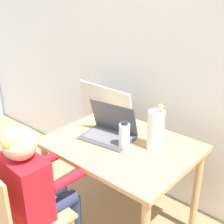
{
  "coord_description": "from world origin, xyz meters",
  "views": [
    {
      "loc": [
        1.37,
        0.26,
        1.75
      ],
      "look_at": [
        0.13,
        1.7,
        0.89
      ],
      "focal_mm": 50.0,
      "sensor_mm": 36.0,
      "label": 1
    }
  ],
  "objects_px": {
    "laptop": "(110,129)",
    "flower_vase": "(156,129)",
    "chair_occupied": "(19,220)",
    "water_bottle": "(124,136)",
    "person_seated": "(34,182)"
  },
  "relations": [
    {
      "from": "laptop",
      "to": "flower_vase",
      "type": "xyz_separation_m",
      "value": [
        0.32,
        0.07,
        0.08
      ]
    },
    {
      "from": "flower_vase",
      "to": "chair_occupied",
      "type": "bearing_deg",
      "value": -113.99
    },
    {
      "from": "laptop",
      "to": "water_bottle",
      "type": "relative_size",
      "value": 2.04
    },
    {
      "from": "laptop",
      "to": "flower_vase",
      "type": "height_order",
      "value": "flower_vase"
    },
    {
      "from": "laptop",
      "to": "water_bottle",
      "type": "height_order",
      "value": "laptop"
    },
    {
      "from": "chair_occupied",
      "to": "water_bottle",
      "type": "bearing_deg",
      "value": -102.22
    },
    {
      "from": "chair_occupied",
      "to": "person_seated",
      "type": "relative_size",
      "value": 0.83
    },
    {
      "from": "water_bottle",
      "to": "flower_vase",
      "type": "bearing_deg",
      "value": 38.98
    },
    {
      "from": "laptop",
      "to": "chair_occupied",
      "type": "bearing_deg",
      "value": -101.57
    },
    {
      "from": "person_seated",
      "to": "laptop",
      "type": "xyz_separation_m",
      "value": [
        0.03,
        0.62,
        0.1
      ]
    },
    {
      "from": "chair_occupied",
      "to": "person_seated",
      "type": "xyz_separation_m",
      "value": [
        0.01,
        0.12,
        0.2
      ]
    },
    {
      "from": "laptop",
      "to": "water_bottle",
      "type": "xyz_separation_m",
      "value": [
        0.17,
        -0.05,
        0.03
      ]
    },
    {
      "from": "chair_occupied",
      "to": "person_seated",
      "type": "distance_m",
      "value": 0.23
    },
    {
      "from": "person_seated",
      "to": "flower_vase",
      "type": "height_order",
      "value": "person_seated"
    },
    {
      "from": "flower_vase",
      "to": "water_bottle",
      "type": "distance_m",
      "value": 0.2
    }
  ]
}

